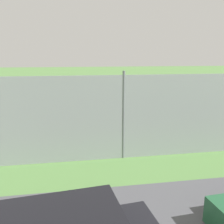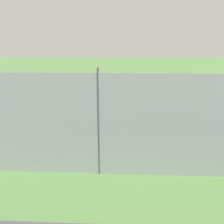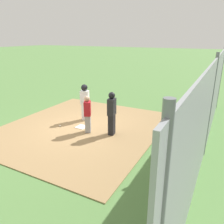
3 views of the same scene
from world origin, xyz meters
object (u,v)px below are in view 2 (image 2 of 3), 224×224
(baseball_bat, at_px, (121,129))
(umpire, at_px, (106,114))
(home_plate, at_px, (109,122))
(baseball, at_px, (103,116))
(runner, at_px, (125,103))
(catcher, at_px, (103,110))

(baseball_bat, bearing_deg, umpire, -169.65)
(home_plate, relative_size, umpire, 0.25)
(home_plate, height_order, baseball, baseball)
(umpire, bearing_deg, runner, -33.94)
(home_plate, height_order, runner, runner)
(home_plate, bearing_deg, runner, 23.01)
(baseball_bat, bearing_deg, runner, 59.11)
(catcher, bearing_deg, runner, -80.31)
(umpire, bearing_deg, baseball_bat, -65.57)
(runner, xyz_separation_m, baseball_bat, (-0.20, -1.42, -0.95))
(runner, bearing_deg, baseball_bat, 65.62)
(runner, bearing_deg, home_plate, 6.76)
(baseball, bearing_deg, umpire, -81.45)
(runner, relative_size, baseball, 22.94)
(home_plate, height_order, baseball_bat, baseball_bat)
(catcher, distance_m, runner, 1.44)
(catcher, relative_size, runner, 0.90)
(home_plate, distance_m, umpire, 1.76)
(catcher, distance_m, baseball, 1.59)
(baseball_bat, bearing_deg, baseball, 95.37)
(runner, bearing_deg, catcher, 22.23)
(catcher, xyz_separation_m, baseball, (-0.12, 1.40, -0.75))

